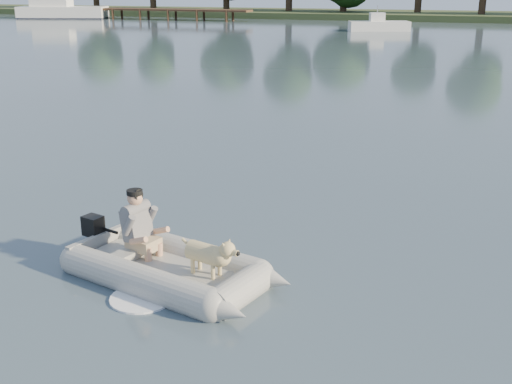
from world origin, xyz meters
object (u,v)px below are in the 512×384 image
at_px(dog, 206,257).
at_px(cabin_cruiser, 62,6).
at_px(motorboat, 379,19).
at_px(dinghy, 170,244).
at_px(dock, 163,14).
at_px(man, 137,222).

height_order(dog, cabin_cruiser, cabin_cruiser).
bearing_deg(motorboat, dinghy, -104.12).
xyz_separation_m(dock, cabin_cruiser, (-10.43, -1.31, 0.66)).
bearing_deg(dinghy, dock, 131.71).
height_order(dock, motorboat, motorboat).
height_order(dog, motorboat, motorboat).
bearing_deg(man, cabin_cruiser, 140.61).
height_order(dinghy, cabin_cruiser, cabin_cruiser).
distance_m(dinghy, man, 0.62).
height_order(dinghy, man, man).
distance_m(dock, man, 57.55).
xyz_separation_m(dinghy, cabin_cruiser, (-35.79, 50.82, 0.68)).
relative_size(man, motorboat, 0.20).
distance_m(dock, dinghy, 57.97).
height_order(dinghy, dog, dinghy).
bearing_deg(dinghy, man, 175.76).
bearing_deg(dock, man, -64.47).
height_order(dock, dog, dock).
xyz_separation_m(dock, dog, (25.91, -52.24, -0.08)).
relative_size(dock, cabin_cruiser, 1.99).
bearing_deg(motorboat, dog, -103.43).
height_order(cabin_cruiser, motorboat, cabin_cruiser).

